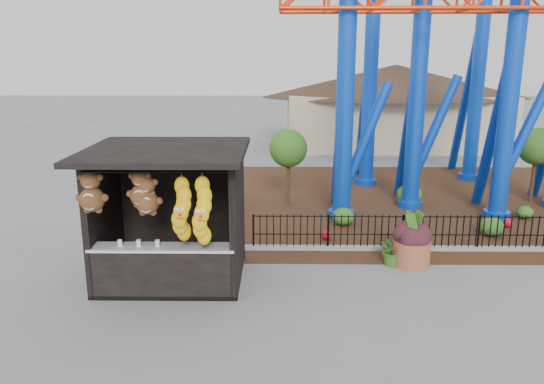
{
  "coord_description": "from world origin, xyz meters",
  "views": [
    {
      "loc": [
        -0.53,
        -10.43,
        5.07
      ],
      "look_at": [
        -0.68,
        1.5,
        2.0
      ],
      "focal_mm": 35.0,
      "sensor_mm": 36.0,
      "label": 1
    }
  ],
  "objects_px": {
    "prize_booth": "(167,218)",
    "terracotta_planter": "(411,252)",
    "roller_coaster": "(448,13)",
    "potted_plant": "(393,250)"
  },
  "relations": [
    {
      "from": "roller_coaster",
      "to": "terracotta_planter",
      "type": "xyz_separation_m",
      "value": [
        -2.33,
        -6.18,
        -6.12
      ]
    },
    {
      "from": "prize_booth",
      "to": "roller_coaster",
      "type": "bearing_deg",
      "value": 42.1
    },
    {
      "from": "prize_booth",
      "to": "potted_plant",
      "type": "relative_size",
      "value": 4.4
    },
    {
      "from": "potted_plant",
      "to": "prize_booth",
      "type": "bearing_deg",
      "value": 171.32
    },
    {
      "from": "prize_booth",
      "to": "roller_coaster",
      "type": "xyz_separation_m",
      "value": [
        8.14,
        7.35,
        4.89
      ]
    },
    {
      "from": "prize_booth",
      "to": "terracotta_planter",
      "type": "xyz_separation_m",
      "value": [
        5.81,
        1.17,
        -1.23
      ]
    },
    {
      "from": "prize_booth",
      "to": "roller_coaster",
      "type": "relative_size",
      "value": 0.32
    },
    {
      "from": "terracotta_planter",
      "to": "potted_plant",
      "type": "bearing_deg",
      "value": -175.11
    },
    {
      "from": "roller_coaster",
      "to": "potted_plant",
      "type": "relative_size",
      "value": 13.81
    },
    {
      "from": "prize_booth",
      "to": "potted_plant",
      "type": "xyz_separation_m",
      "value": [
        5.34,
        1.13,
        -1.15
      ]
    }
  ]
}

